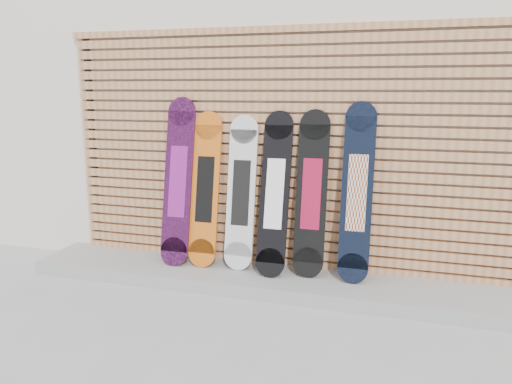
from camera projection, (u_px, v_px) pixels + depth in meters
ground at (272, 322)px, 3.83m from camera, size 80.00×80.00×0.00m
building at (376, 85)px, 6.61m from camera, size 12.00×5.00×3.60m
concrete_step at (275, 280)px, 4.50m from camera, size 4.60×0.70×0.12m
slat_wall at (284, 150)px, 4.54m from camera, size 4.26×0.08×2.29m
snowboard_0 at (178, 182)px, 4.68m from camera, size 0.27×0.34×1.56m
snowboard_1 at (205, 189)px, 4.64m from camera, size 0.27×0.30×1.44m
snowboard_2 at (241, 193)px, 4.56m from camera, size 0.27×0.28×1.41m
snowboard_3 at (275, 194)px, 4.42m from camera, size 0.26×0.37×1.45m
snowboard_4 at (311, 194)px, 4.37m from camera, size 0.27×0.28×1.47m
snowboard_5 at (357, 193)px, 4.24m from camera, size 0.26×0.31×1.54m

